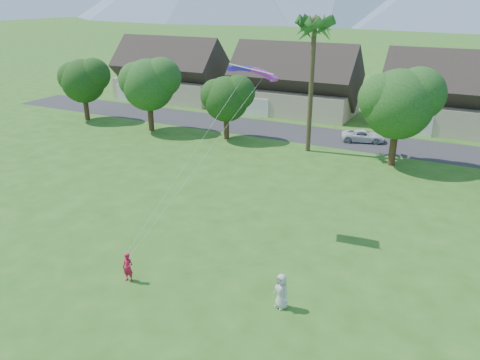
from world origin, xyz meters
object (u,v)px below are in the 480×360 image
Objects in this scene: watcher at (281,291)px; parafoil_kite at (254,70)px; kite_flyer at (128,267)px; parked_car at (363,136)px.

watcher is 0.62× the size of parafoil_kite.
watcher is 12.67m from parafoil_kite.
kite_flyer reaches higher than parked_car.
watcher reaches higher than parked_car.
parafoil_kite is (-4.98, 7.17, 9.18)m from watcher.
parked_car is 24.36m from parafoil_kite.
kite_flyer is 8.18m from watcher.
kite_flyer is 31.49m from parked_car.
parafoil_kite is at bearing 158.45° from parked_car.
watcher is at bearing 169.35° from parked_car.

